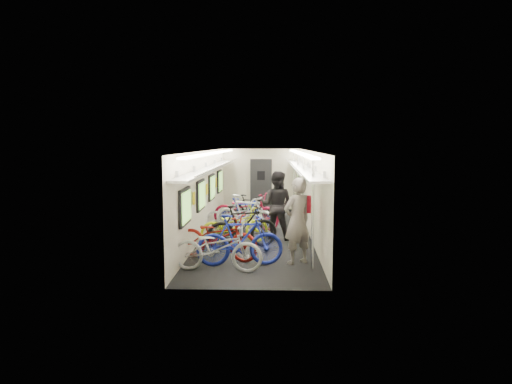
# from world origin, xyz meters

# --- Properties ---
(train_car_shell) EXTENTS (10.00, 10.00, 10.00)m
(train_car_shell) POSITION_xyz_m (-0.36, 0.71, 1.66)
(train_car_shell) COLOR black
(train_car_shell) RESTS_ON ground
(bicycle_0) EXTENTS (1.93, 0.87, 0.98)m
(bicycle_0) POSITION_xyz_m (-0.69, -3.82, 0.49)
(bicycle_0) COLOR #B2B2B7
(bicycle_0) RESTS_ON ground
(bicycle_1) EXTENTS (1.91, 0.77, 1.11)m
(bicycle_1) POSITION_xyz_m (-0.26, -3.39, 0.56)
(bicycle_1) COLOR #1A269D
(bicycle_1) RESTS_ON ground
(bicycle_2) EXTENTS (2.08, 1.30, 1.03)m
(bicycle_2) POSITION_xyz_m (-0.80, -2.88, 0.51)
(bicycle_2) COLOR maroon
(bicycle_2) RESTS_ON ground
(bicycle_3) EXTENTS (1.89, 1.11, 1.09)m
(bicycle_3) POSITION_xyz_m (-0.30, -1.77, 0.55)
(bicycle_3) COLOR black
(bicycle_3) RESTS_ON ground
(bicycle_4) EXTENTS (1.94, 1.26, 0.96)m
(bicycle_4) POSITION_xyz_m (-0.54, -1.22, 0.48)
(bicycle_4) COLOR #C3D614
(bicycle_4) RESTS_ON ground
(bicycle_5) EXTENTS (1.97, 1.29, 1.15)m
(bicycle_5) POSITION_xyz_m (-0.34, -0.04, 0.58)
(bicycle_5) COLOR silver
(bicycle_5) RESTS_ON ground
(bicycle_6) EXTENTS (1.91, 1.08, 0.95)m
(bicycle_6) POSITION_xyz_m (-0.67, 0.29, 0.47)
(bicycle_6) COLOR #BABBBF
(bicycle_6) RESTS_ON ground
(bicycle_7) EXTENTS (1.62, 0.48, 0.97)m
(bicycle_7) POSITION_xyz_m (-0.42, 0.67, 0.49)
(bicycle_7) COLOR #1C2CA9
(bicycle_7) RESTS_ON ground
(bicycle_8) EXTENTS (2.27, 1.39, 1.12)m
(bicycle_8) POSITION_xyz_m (-0.37, 0.81, 0.56)
(bicycle_8) COLOR maroon
(bicycle_8) RESTS_ON ground
(bicycle_9) EXTENTS (1.59, 0.95, 0.93)m
(bicycle_9) POSITION_xyz_m (-0.30, 1.97, 0.46)
(bicycle_9) COLOR black
(bicycle_9) RESTS_ON ground
(passenger_near) EXTENTS (0.82, 0.76, 1.88)m
(passenger_near) POSITION_xyz_m (0.97, -3.15, 0.94)
(passenger_near) COLOR gray
(passenger_near) RESTS_ON ground
(passenger_mid) EXTENTS (1.06, 0.92, 1.86)m
(passenger_mid) POSITION_xyz_m (0.56, -0.60, 0.93)
(passenger_mid) COLOR black
(passenger_mid) RESTS_ON ground
(backpack) EXTENTS (0.26, 0.14, 0.38)m
(backpack) POSITION_xyz_m (1.15, -2.96, 1.28)
(backpack) COLOR red
(backpack) RESTS_ON passenger_near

